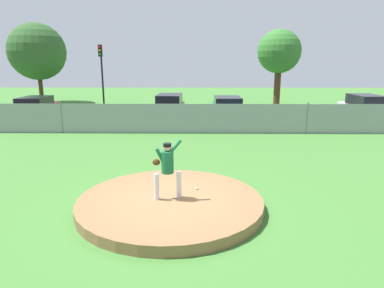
{
  "coord_description": "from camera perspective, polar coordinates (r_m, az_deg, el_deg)",
  "views": [
    {
      "loc": [
        0.7,
        -8.52,
        3.8
      ],
      "look_at": [
        0.54,
        3.42,
        0.95
      ],
      "focal_mm": 31.85,
      "sensor_mm": 36.0,
      "label": 1
    }
  ],
  "objects": [
    {
      "name": "ground_plane",
      "position": [
        15.02,
        -1.92,
        -1.24
      ],
      "size": [
        80.0,
        80.0,
        0.0
      ],
      "primitive_type": "plane",
      "color": "#427A33"
    },
    {
      "name": "asphalt_strip",
      "position": [
        23.34,
        -0.96,
        4.05
      ],
      "size": [
        44.0,
        7.0,
        0.01
      ],
      "primitive_type": "cube",
      "color": "#2B2B2D",
      "rests_on": "ground_plane"
    },
    {
      "name": "pitchers_mound",
      "position": [
        9.3,
        -3.65,
        -9.8
      ],
      "size": [
        4.95,
        4.95,
        0.28
      ],
      "primitive_type": "cylinder",
      "color": "olive",
      "rests_on": "ground_plane"
    },
    {
      "name": "pitcher_youth",
      "position": [
        8.93,
        -4.19,
        -3.53
      ],
      "size": [
        0.79,
        0.32,
        1.61
      ],
      "color": "silver",
      "rests_on": "pitchers_mound"
    },
    {
      "name": "baseball",
      "position": [
        9.8,
        0.78,
        -7.42
      ],
      "size": [
        0.07,
        0.07,
        0.07
      ],
      "primitive_type": "sphere",
      "color": "white",
      "rests_on": "pitchers_mound"
    },
    {
      "name": "chainlink_fence",
      "position": [
        18.77,
        -1.37,
        4.27
      ],
      "size": [
        33.84,
        0.07,
        1.73
      ],
      "color": "gray",
      "rests_on": "ground_plane"
    },
    {
      "name": "parked_car_burgundy",
      "position": [
        25.84,
        -24.72,
        5.42
      ],
      "size": [
        2.07,
        4.82,
        1.55
      ],
      "color": "maroon",
      "rests_on": "ground_plane"
    },
    {
      "name": "parked_car_teal",
      "position": [
        23.54,
        5.95,
        5.91
      ],
      "size": [
        1.96,
        4.58,
        1.56
      ],
      "color": "#146066",
      "rests_on": "ground_plane"
    },
    {
      "name": "parked_car_white",
      "position": [
        25.52,
        27.02,
        5.29
      ],
      "size": [
        1.91,
        4.76,
        1.75
      ],
      "color": "silver",
      "rests_on": "ground_plane"
    },
    {
      "name": "parked_car_charcoal",
      "position": [
        23.5,
        -3.77,
        6.11
      ],
      "size": [
        1.91,
        4.73,
        1.73
      ],
      "color": "#232328",
      "rests_on": "ground_plane"
    },
    {
      "name": "traffic_cone_orange",
      "position": [
        25.48,
        16.39,
        4.89
      ],
      "size": [
        0.4,
        0.4,
        0.55
      ],
      "color": "orange",
      "rests_on": "asphalt_strip"
    },
    {
      "name": "traffic_light_near",
      "position": [
        28.52,
        -14.93,
        12.43
      ],
      "size": [
        0.28,
        0.46,
        5.19
      ],
      "color": "black",
      "rests_on": "ground_plane"
    },
    {
      "name": "tree_broad_left",
      "position": [
        36.27,
        -24.5,
        13.89
      ],
      "size": [
        5.28,
        5.28,
        7.48
      ],
      "color": "#4C331E",
      "rests_on": "ground_plane"
    },
    {
      "name": "tree_tall_centre",
      "position": [
        30.66,
        14.39,
        14.68
      ],
      "size": [
        3.66,
        3.66,
        6.59
      ],
      "color": "#4C331E",
      "rests_on": "ground_plane"
    }
  ]
}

